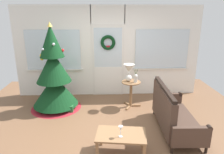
{
  "coord_description": "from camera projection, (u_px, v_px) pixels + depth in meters",
  "views": [
    {
      "loc": [
        -0.14,
        -3.86,
        2.36
      ],
      "look_at": [
        0.05,
        0.55,
        1.0
      ],
      "focal_mm": 33.89,
      "sensor_mm": 36.0,
      "label": 1
    }
  ],
  "objects": [
    {
      "name": "ground_plane",
      "position": [
        111.0,
        131.0,
        4.38
      ],
      "size": [
        6.76,
        6.76,
        0.0
      ],
      "primitive_type": "plane",
      "color": "brown"
    },
    {
      "name": "back_wall_with_door",
      "position": [
        108.0,
        52.0,
        5.99
      ],
      "size": [
        5.2,
        0.19,
        2.55
      ],
      "color": "white",
      "rests_on": "ground"
    },
    {
      "name": "christmas_tree",
      "position": [
        54.0,
        78.0,
        5.23
      ],
      "size": [
        1.26,
        1.26,
        2.15
      ],
      "color": "#4C331E",
      "rests_on": "ground"
    },
    {
      "name": "settee_sofa",
      "position": [
        172.0,
        114.0,
        4.3
      ],
      "size": [
        0.76,
        1.64,
        0.96
      ],
      "color": "black",
      "rests_on": "ground"
    },
    {
      "name": "side_table",
      "position": [
        131.0,
        89.0,
        5.38
      ],
      "size": [
        0.5,
        0.48,
        0.68
      ],
      "color": "#8E6642",
      "rests_on": "ground"
    },
    {
      "name": "table_lamp",
      "position": [
        129.0,
        70.0,
        5.27
      ],
      "size": [
        0.28,
        0.28,
        0.44
      ],
      "color": "silver",
      "rests_on": "side_table"
    },
    {
      "name": "flower_vase",
      "position": [
        136.0,
        78.0,
        5.23
      ],
      "size": [
        0.11,
        0.1,
        0.35
      ],
      "color": "beige",
      "rests_on": "side_table"
    },
    {
      "name": "coffee_table",
      "position": [
        121.0,
        137.0,
        3.59
      ],
      "size": [
        0.9,
        0.62,
        0.39
      ],
      "color": "#8E6642",
      "rests_on": "ground"
    },
    {
      "name": "wine_glass",
      "position": [
        121.0,
        129.0,
        3.45
      ],
      "size": [
        0.08,
        0.08,
        0.2
      ],
      "color": "silver",
      "rests_on": "coffee_table"
    },
    {
      "name": "gift_box",
      "position": [
        70.0,
        109.0,
        5.21
      ],
      "size": [
        0.16,
        0.15,
        0.16
      ],
      "primitive_type": "cube",
      "color": "#266633",
      "rests_on": "ground"
    }
  ]
}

